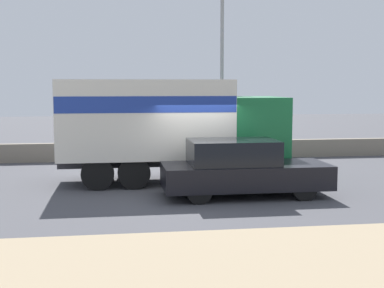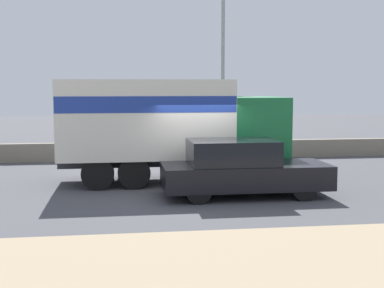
{
  "view_description": "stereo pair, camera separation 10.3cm",
  "coord_description": "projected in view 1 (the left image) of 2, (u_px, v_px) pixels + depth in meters",
  "views": [
    {
      "loc": [
        -2.49,
        -14.6,
        3.07
      ],
      "look_at": [
        -0.19,
        0.93,
        1.35
      ],
      "focal_mm": 50.0,
      "sensor_mm": 36.0,
      "label": 1
    },
    {
      "loc": [
        -2.39,
        -14.61,
        3.07
      ],
      "look_at": [
        -0.19,
        0.93,
        1.35
      ],
      "focal_mm": 50.0,
      "sensor_mm": 36.0,
      "label": 2
    }
  ],
  "objects": [
    {
      "name": "box_truck",
      "position": [
        167.0,
        122.0,
        16.91
      ],
      "size": [
        7.09,
        2.55,
        3.25
      ],
      "color": "#196B38",
      "rests_on": "ground_plane"
    },
    {
      "name": "dirt_shoulder_foreground",
      "position": [
        269.0,
        273.0,
        8.73
      ],
      "size": [
        60.0,
        5.25,
        0.04
      ],
      "color": "#9E896B",
      "rests_on": "ground_plane"
    },
    {
      "name": "car_hatchback",
      "position": [
        242.0,
        169.0,
        14.76
      ],
      "size": [
        4.6,
        1.79,
        1.58
      ],
      "color": "black",
      "rests_on": "ground_plane"
    },
    {
      "name": "ground_plane",
      "position": [
        203.0,
        195.0,
        15.05
      ],
      "size": [
        80.0,
        80.0,
        0.0
      ],
      "primitive_type": "plane",
      "color": "#47474C"
    },
    {
      "name": "stone_wall_backdrop",
      "position": [
        174.0,
        150.0,
        22.27
      ],
      "size": [
        60.0,
        0.35,
        0.75
      ],
      "color": "gray",
      "rests_on": "ground_plane"
    },
    {
      "name": "street_lamp",
      "position": [
        222.0,
        62.0,
        21.11
      ],
      "size": [
        0.56,
        0.28,
        6.86
      ],
      "color": "gray",
      "rests_on": "ground_plane"
    }
  ]
}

